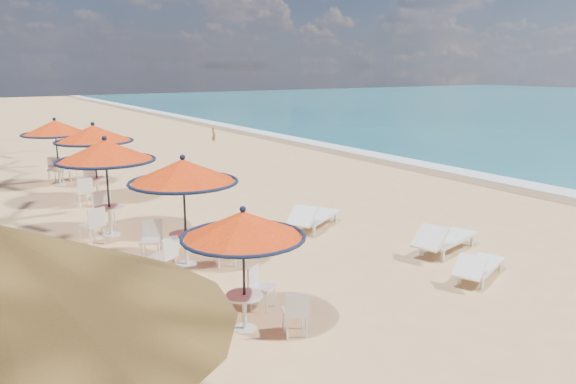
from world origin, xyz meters
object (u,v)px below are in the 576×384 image
at_px(station_4, 57,136).
at_px(lounger_far, 313,217).
at_px(station_0, 244,240).
at_px(station_2, 105,160).
at_px(lounger_near, 478,266).
at_px(station_3, 93,141).
at_px(station_1, 182,185).
at_px(lounger_mid, 444,238).

xyz_separation_m(station_4, lounger_far, (4.55, -9.82, -1.47)).
bearing_deg(station_0, station_2, 94.06).
bearing_deg(lounger_near, station_3, 91.54).
xyz_separation_m(lounger_near, lounger_far, (-0.76, 4.82, 0.05)).
distance_m(station_3, station_4, 3.37).
relative_size(station_0, station_4, 0.85).
distance_m(station_2, lounger_far, 5.58).
bearing_deg(station_0, lounger_far, 44.23).
height_order(station_4, lounger_near, station_4).
bearing_deg(station_4, station_3, -81.78).
height_order(station_1, lounger_near, station_1).
height_order(station_0, lounger_near, station_0).
bearing_deg(station_0, station_1, 84.50).
height_order(station_1, lounger_mid, station_1).
height_order(lounger_near, lounger_far, lounger_far).
distance_m(station_0, lounger_near, 5.25).
relative_size(station_2, station_4, 1.04).
xyz_separation_m(station_3, station_4, (-0.48, 3.33, -0.14)).
height_order(station_2, station_3, station_2).
distance_m(station_4, lounger_near, 15.64).
relative_size(station_2, lounger_far, 1.21).
distance_m(station_4, lounger_mid, 14.46).
xyz_separation_m(station_1, lounger_mid, (5.43, -2.47, -1.45)).
relative_size(station_0, lounger_near, 1.15).
relative_size(station_3, lounger_near, 1.39).
distance_m(station_0, lounger_far, 6.12).
bearing_deg(lounger_mid, station_0, 174.44).
distance_m(lounger_near, lounger_far, 4.88).
relative_size(station_1, lounger_mid, 1.11).
bearing_deg(station_2, station_0, -85.94).
bearing_deg(lounger_mid, station_4, 99.86).
bearing_deg(station_4, lounger_mid, -65.34).
xyz_separation_m(station_2, lounger_far, (4.77, -2.39, -1.63)).
bearing_deg(station_4, station_1, -86.90).
relative_size(station_3, lounger_far, 1.20).
bearing_deg(lounger_far, station_3, 91.96).
relative_size(station_4, lounger_mid, 1.12).
bearing_deg(station_1, station_4, 93.10).
bearing_deg(lounger_near, station_2, 105.90).
bearing_deg(lounger_far, station_4, 84.73).
xyz_separation_m(station_0, lounger_near, (5.06, -0.63, -1.26)).
xyz_separation_m(station_3, lounger_far, (4.07, -6.49, -1.61)).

